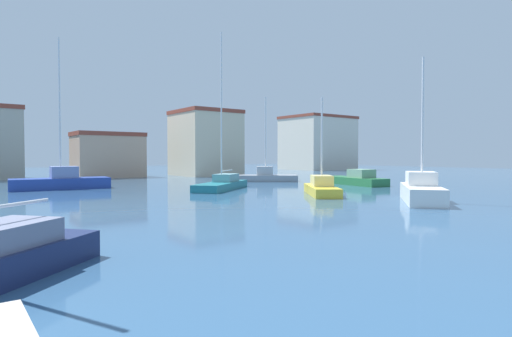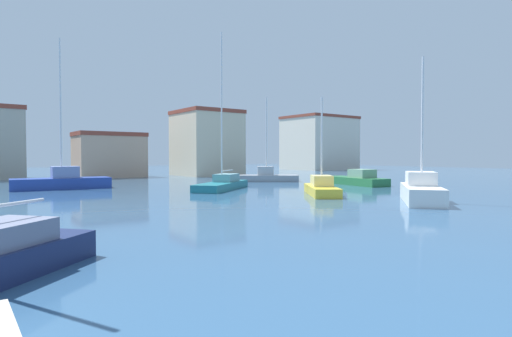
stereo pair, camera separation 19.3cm
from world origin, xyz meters
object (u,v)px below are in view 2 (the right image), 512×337
(sailboat_teal_behind_lamppost, at_px, (223,183))
(motorboat_green_far_left, at_px, (357,179))
(sailboat_grey_center_channel, at_px, (266,176))
(sailboat_yellow_distant_north, at_px, (321,188))
(sailboat_blue_mid_harbor, at_px, (62,181))
(sailboat_white_distant_east, at_px, (421,191))

(sailboat_teal_behind_lamppost, height_order, motorboat_green_far_left, sailboat_teal_behind_lamppost)
(sailboat_teal_behind_lamppost, relative_size, motorboat_green_far_left, 1.75)
(motorboat_green_far_left, relative_size, sailboat_grey_center_channel, 0.81)
(sailboat_grey_center_channel, bearing_deg, sailboat_yellow_distant_north, -113.12)
(motorboat_green_far_left, height_order, sailboat_yellow_distant_north, sailboat_yellow_distant_north)
(sailboat_blue_mid_harbor, relative_size, motorboat_green_far_left, 1.71)
(sailboat_teal_behind_lamppost, xyz_separation_m, sailboat_white_distant_east, (4.43, -14.75, 0.17))
(sailboat_teal_behind_lamppost, bearing_deg, motorboat_green_far_left, -13.89)
(sailboat_grey_center_channel, bearing_deg, motorboat_green_far_left, -67.85)
(sailboat_teal_behind_lamppost, relative_size, sailboat_grey_center_channel, 1.42)
(sailboat_grey_center_channel, bearing_deg, sailboat_white_distant_east, -102.40)
(sailboat_teal_behind_lamppost, distance_m, sailboat_grey_center_channel, 10.72)
(sailboat_blue_mid_harbor, height_order, sailboat_grey_center_channel, sailboat_blue_mid_harbor)
(sailboat_yellow_distant_north, bearing_deg, sailboat_blue_mid_harbor, 129.71)
(sailboat_blue_mid_harbor, height_order, sailboat_white_distant_east, sailboat_blue_mid_harbor)
(sailboat_teal_behind_lamppost, bearing_deg, sailboat_white_distant_east, -73.27)
(sailboat_blue_mid_harbor, bearing_deg, sailboat_grey_center_channel, -6.27)
(sailboat_teal_behind_lamppost, bearing_deg, sailboat_yellow_distant_north, -69.64)
(motorboat_green_far_left, relative_size, sailboat_yellow_distant_north, 1.06)
(sailboat_teal_behind_lamppost, bearing_deg, sailboat_blue_mid_harbor, 142.33)
(sailboat_yellow_distant_north, bearing_deg, sailboat_grey_center_channel, 66.88)
(sailboat_white_distant_east, distance_m, sailboat_grey_center_channel, 21.12)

